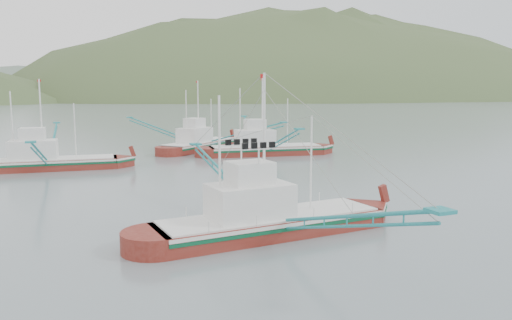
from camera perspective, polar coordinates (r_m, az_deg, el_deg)
name	(u,v)px	position (r m, az deg, el deg)	size (l,w,h in m)	color
ground	(291,219)	(33.61, 3.97, -6.73)	(1200.00, 1200.00, 0.00)	slate
main_boat	(267,211)	(29.62, 1.32, -5.80)	(14.23, 25.30, 10.25)	maroon
bg_boat_left	(46,156)	(58.34, -22.87, 0.41)	(14.57, 25.80, 10.47)	maroon
bg_boat_far	(200,134)	(72.14, -6.41, 2.97)	(20.72, 22.81, 10.65)	maroon
bg_boat_right	(264,142)	(66.01, 0.98, 2.10)	(15.35, 26.86, 10.94)	maroon
headland_right	(312,98)	(524.99, 6.44, 7.00)	(684.00, 432.00, 306.00)	#3E512A
ridge_distant	(90,98)	(590.79, -18.42, 6.75)	(960.00, 400.00, 240.00)	slate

